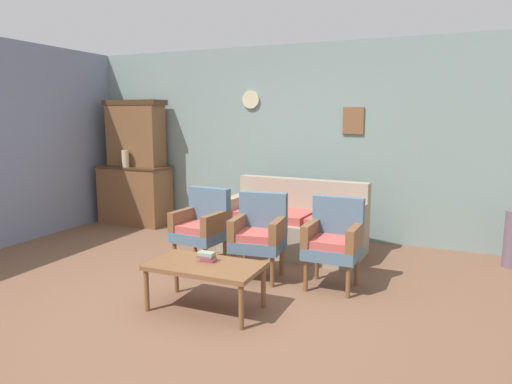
# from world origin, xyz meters

# --- Properties ---
(ground_plane) EXTENTS (7.68, 7.68, 0.00)m
(ground_plane) POSITION_xyz_m (0.00, 0.00, 0.00)
(ground_plane) COLOR brown
(wall_back_with_decor) EXTENTS (6.40, 0.09, 2.70)m
(wall_back_with_decor) POSITION_xyz_m (0.00, 2.63, 1.35)
(wall_back_with_decor) COLOR gray
(wall_back_with_decor) RESTS_ON ground
(side_cabinet) EXTENTS (1.16, 0.55, 0.93)m
(side_cabinet) POSITION_xyz_m (-2.49, 2.25, 0.47)
(side_cabinet) COLOR brown
(side_cabinet) RESTS_ON ground
(cabinet_upper_hutch) EXTENTS (0.99, 0.38, 1.03)m
(cabinet_upper_hutch) POSITION_xyz_m (-2.49, 2.33, 1.45)
(cabinet_upper_hutch) COLOR brown
(cabinet_upper_hutch) RESTS_ON side_cabinet
(vase_on_cabinet) EXTENTS (0.11, 0.11, 0.26)m
(vase_on_cabinet) POSITION_xyz_m (-2.50, 2.07, 1.06)
(vase_on_cabinet) COLOR #C3AE8B
(vase_on_cabinet) RESTS_ON side_cabinet
(floral_couch) EXTENTS (1.83, 0.93, 0.90)m
(floral_couch) POSITION_xyz_m (0.35, 1.77, 0.33)
(floral_couch) COLOR gray
(floral_couch) RESTS_ON ground
(armchair_near_couch_end) EXTENTS (0.57, 0.54, 0.90)m
(armchair_near_couch_end) POSITION_xyz_m (-0.41, 0.77, 0.50)
(armchair_near_couch_end) COLOR slate
(armchair_near_couch_end) RESTS_ON ground
(armchair_by_doorway) EXTENTS (0.57, 0.54, 0.90)m
(armchair_by_doorway) POSITION_xyz_m (0.32, 0.71, 0.50)
(armchair_by_doorway) COLOR slate
(armchair_by_doorway) RESTS_ON ground
(armchair_near_cabinet) EXTENTS (0.53, 0.50, 0.90)m
(armchair_near_cabinet) POSITION_xyz_m (1.11, 0.75, 0.50)
(armchair_near_cabinet) COLOR slate
(armchair_near_cabinet) RESTS_ON ground
(coffee_table) EXTENTS (1.00, 0.56, 0.42)m
(coffee_table) POSITION_xyz_m (0.19, -0.24, 0.38)
(coffee_table) COLOR brown
(coffee_table) RESTS_ON ground
(book_stack_on_table) EXTENTS (0.15, 0.11, 0.09)m
(book_stack_on_table) POSITION_xyz_m (0.18, -0.17, 0.46)
(book_stack_on_table) COLOR #B55261
(book_stack_on_table) RESTS_ON coffee_table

